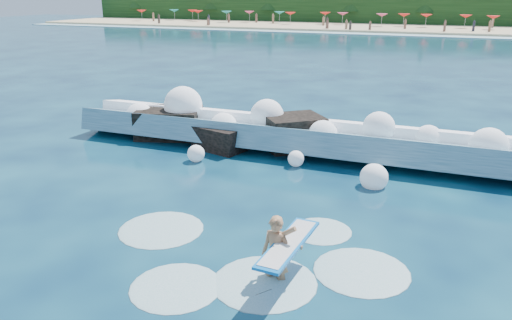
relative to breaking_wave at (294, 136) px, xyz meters
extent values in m
plane|color=#071E3A|center=(-1.16, -7.09, -0.57)|extent=(200.00, 200.00, 0.00)
cube|color=tan|center=(-1.16, 70.91, -0.37)|extent=(140.00, 20.00, 0.40)
cube|color=silver|center=(-1.16, 59.91, -0.53)|extent=(140.00, 5.00, 0.08)
cube|color=black|center=(-1.16, 80.91, 1.93)|extent=(140.00, 4.00, 5.00)
cube|color=#346B82|center=(0.00, -0.16, -0.10)|extent=(19.05, 2.90, 1.59)
cube|color=white|center=(0.00, 0.64, 0.38)|extent=(19.05, 1.34, 0.74)
cube|color=black|center=(-5.82, -0.15, -0.06)|extent=(3.21, 2.75, 1.48)
cube|color=black|center=(-2.82, -0.95, -0.18)|extent=(2.39, 2.07, 1.14)
cube|color=black|center=(-0.12, 0.25, -0.02)|extent=(2.91, 2.86, 1.59)
imported|color=#AB764F|center=(2.57, -9.50, 0.04)|extent=(0.73, 0.53, 1.87)
cube|color=blue|center=(2.85, -9.45, 0.36)|extent=(0.74, 2.59, 0.06)
cube|color=silver|center=(2.85, -9.45, 0.38)|extent=(0.62, 2.37, 0.06)
cylinder|color=black|center=(2.75, -10.70, -0.12)|extent=(0.01, 0.91, 0.43)
sphere|color=white|center=(-7.18, -0.41, 0.25)|extent=(1.28, 1.28, 1.28)
sphere|color=white|center=(-5.19, 0.07, 0.84)|extent=(1.70, 1.70, 1.70)
sphere|color=white|center=(-3.07, -0.28, 0.17)|extent=(1.20, 1.20, 1.20)
sphere|color=white|center=(-1.35, 0.38, 0.65)|extent=(1.43, 1.43, 1.43)
sphere|color=white|center=(1.26, -0.28, 0.26)|extent=(1.18, 1.18, 1.18)
sphere|color=white|center=(3.35, 0.05, 0.69)|extent=(1.24, 1.24, 1.24)
sphere|color=white|center=(5.17, 0.25, 0.39)|extent=(1.05, 1.05, 1.05)
sphere|color=white|center=(7.22, -0.21, 0.46)|extent=(1.33, 1.33, 1.33)
sphere|color=white|center=(-3.06, -2.80, -0.27)|extent=(0.67, 0.67, 0.67)
sphere|color=white|center=(0.69, -1.96, -0.27)|extent=(0.61, 0.61, 0.61)
sphere|color=white|center=(3.71, -2.89, -0.26)|extent=(0.95, 0.95, 0.95)
ellipsoid|color=silver|center=(2.39, -9.72, -0.57)|extent=(2.40, 2.40, 0.12)
ellipsoid|color=silver|center=(0.62, -10.62, -0.57)|extent=(2.07, 2.07, 0.10)
ellipsoid|color=silver|center=(4.33, -8.43, -0.57)|extent=(2.28, 2.28, 0.11)
ellipsoid|color=silver|center=(-1.20, -8.30, -0.57)|extent=(2.35, 2.35, 0.12)
ellipsoid|color=silver|center=(2.91, -6.77, -0.57)|extent=(1.70, 1.70, 0.09)
cone|color=red|center=(-55.11, 70.89, 1.68)|extent=(2.00, 2.00, 0.50)
cone|color=teal|center=(-50.09, 75.38, 1.68)|extent=(2.00, 2.00, 0.50)
cone|color=red|center=(-45.74, 75.25, 1.68)|extent=(2.00, 2.00, 0.50)
cone|color=red|center=(-43.18, 72.86, 1.68)|extent=(2.00, 2.00, 0.50)
cone|color=teal|center=(-36.62, 72.17, 1.68)|extent=(2.00, 2.00, 0.50)
cone|color=#C63A64|center=(-32.36, 73.48, 1.68)|extent=(2.00, 2.00, 0.50)
cone|color=teal|center=(-26.41, 73.98, 1.68)|extent=(2.00, 2.00, 0.50)
cone|color=red|center=(-23.53, 71.76, 1.68)|extent=(2.00, 2.00, 0.50)
cone|color=red|center=(-17.58, 74.04, 1.68)|extent=(2.00, 2.00, 0.50)
cone|color=#C63A64|center=(-14.31, 73.84, 1.68)|extent=(2.00, 2.00, 0.50)
cone|color=#C63A64|center=(-7.03, 71.68, 1.68)|extent=(2.00, 2.00, 0.50)
cone|color=red|center=(-3.48, 72.74, 1.68)|extent=(2.00, 2.00, 0.50)
cone|color=red|center=(0.19, 72.45, 1.68)|extent=(2.00, 2.00, 0.50)
cone|color=red|center=(6.33, 72.42, 1.68)|extent=(2.00, 2.00, 0.50)
cone|color=red|center=(10.34, 70.59, 1.68)|extent=(2.00, 2.00, 0.50)
cube|color=#3F332D|center=(-21.83, 74.30, 0.58)|extent=(0.35, 0.22, 1.51)
cube|color=#262633|center=(-4.23, 69.67, 0.54)|extent=(0.35, 0.22, 1.43)
cube|color=#262633|center=(12.27, 74.33, 0.54)|extent=(0.35, 0.22, 1.42)
cube|color=brown|center=(-10.36, 61.70, 0.29)|extent=(0.35, 0.22, 1.57)
cube|color=#3F332D|center=(-0.15, 64.13, 0.62)|extent=(0.35, 0.22, 1.59)
cube|color=#262633|center=(-45.55, 65.26, 0.51)|extent=(0.35, 0.22, 1.37)
cube|color=brown|center=(-11.20, 62.71, 0.20)|extent=(0.35, 0.22, 1.39)
cube|color=brown|center=(-16.45, 68.27, 0.52)|extent=(0.35, 0.22, 1.39)
cube|color=#262633|center=(-12.05, 63.51, 0.60)|extent=(0.35, 0.22, 1.55)
cube|color=#3F332D|center=(-40.88, 69.59, 0.53)|extent=(0.35, 0.22, 1.40)
cube|color=#262633|center=(-53.89, 69.19, 0.59)|extent=(0.35, 0.22, 1.52)
cube|color=brown|center=(11.50, 74.01, 0.63)|extent=(0.35, 0.22, 1.60)
cube|color=#3F332D|center=(11.92, 73.34, 0.57)|extent=(0.35, 0.22, 1.48)
cube|color=#8C664C|center=(-36.47, 64.27, 0.62)|extent=(0.35, 0.22, 1.59)
cube|color=#262633|center=(-20.90, 72.59, 0.53)|extent=(0.35, 0.22, 1.41)
camera|label=1|loc=(5.82, -18.83, 5.66)|focal=35.00mm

